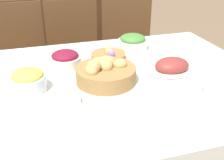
% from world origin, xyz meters
% --- Properties ---
extents(dining_table, '(1.56, 1.14, 0.74)m').
position_xyz_m(dining_table, '(0.00, 0.00, 0.37)').
color(dining_table, silver).
rests_on(dining_table, ground).
extents(chair_far_right, '(0.47, 0.47, 0.93)m').
position_xyz_m(chair_far_right, '(0.44, 0.93, 0.50)').
color(chair_far_right, brown).
rests_on(chair_far_right, ground).
extents(chair_far_left, '(0.44, 0.44, 0.93)m').
position_xyz_m(chair_far_left, '(-0.43, 0.93, 0.50)').
color(chair_far_left, brown).
rests_on(chair_far_left, ground).
extents(chair_far_center, '(0.45, 0.45, 0.93)m').
position_xyz_m(chair_far_center, '(0.00, 0.93, 0.50)').
color(chair_far_center, brown).
rests_on(chair_far_center, ground).
extents(sideboard, '(1.43, 0.44, 0.87)m').
position_xyz_m(sideboard, '(-0.06, 1.67, 0.43)').
color(sideboard, '#4C2D19').
rests_on(sideboard, ground).
extents(bread_basket, '(0.28, 0.28, 0.13)m').
position_xyz_m(bread_basket, '(-0.02, -0.02, 0.79)').
color(bread_basket, '#9E7542').
rests_on(bread_basket, dining_table).
extents(egg_basket, '(0.19, 0.19, 0.08)m').
position_xyz_m(egg_basket, '(0.07, 0.24, 0.77)').
color(egg_basket, '#9E7542').
rests_on(egg_basket, dining_table).
extents(ham_platter, '(0.27, 0.19, 0.08)m').
position_xyz_m(ham_platter, '(0.34, 0.00, 0.77)').
color(ham_platter, silver).
rests_on(ham_platter, dining_table).
extents(beet_salad_bowl, '(0.16, 0.16, 0.09)m').
position_xyz_m(beet_salad_bowl, '(-0.17, 0.20, 0.79)').
color(beet_salad_bowl, silver).
rests_on(beet_salad_bowl, dining_table).
extents(green_salad_bowl, '(0.18, 0.18, 0.09)m').
position_xyz_m(green_salad_bowl, '(0.26, 0.36, 0.79)').
color(green_salad_bowl, silver).
rests_on(green_salad_bowl, dining_table).
extents(pineapple_bowl, '(0.16, 0.16, 0.10)m').
position_xyz_m(pineapple_bowl, '(-0.37, 0.00, 0.79)').
color(pineapple_bowl, silver).
rests_on(pineapple_bowl, dining_table).
extents(dinner_plate, '(0.26, 0.26, 0.01)m').
position_xyz_m(dinner_plate, '(0.08, -0.38, 0.75)').
color(dinner_plate, silver).
rests_on(dinner_plate, dining_table).
extents(fork, '(0.02, 0.17, 0.00)m').
position_xyz_m(fork, '(-0.07, -0.38, 0.74)').
color(fork, silver).
rests_on(fork, dining_table).
extents(knife, '(0.02, 0.17, 0.00)m').
position_xyz_m(knife, '(0.24, -0.38, 0.74)').
color(knife, silver).
rests_on(knife, dining_table).
extents(spoon, '(0.02, 0.17, 0.00)m').
position_xyz_m(spoon, '(0.27, -0.38, 0.74)').
color(spoon, silver).
rests_on(spoon, dining_table).
extents(drinking_cup, '(0.06, 0.06, 0.08)m').
position_xyz_m(drinking_cup, '(0.33, -0.23, 0.78)').
color(drinking_cup, silver).
rests_on(drinking_cup, dining_table).
extents(butter_dish, '(0.11, 0.07, 0.03)m').
position_xyz_m(butter_dish, '(-0.22, -0.15, 0.76)').
color(butter_dish, silver).
rests_on(butter_dish, dining_table).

